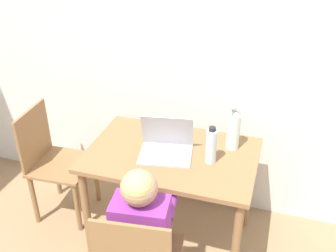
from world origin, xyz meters
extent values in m
cube|color=white|center=(0.00, 2.23, 1.25)|extent=(6.40, 0.05, 2.50)
cube|color=olive|center=(-0.23, 1.70, 0.71)|extent=(1.05, 0.69, 0.03)
cylinder|color=olive|center=(-0.71, 1.41, 0.35)|extent=(0.05, 0.05, 0.70)
cylinder|color=olive|center=(0.24, 1.41, 0.35)|extent=(0.05, 0.05, 0.70)
cylinder|color=olive|center=(-0.71, 2.00, 0.35)|extent=(0.05, 0.05, 0.70)
cylinder|color=olive|center=(0.24, 2.00, 0.35)|extent=(0.05, 0.05, 0.70)
cube|color=olive|center=(-1.07, 1.75, 0.43)|extent=(0.42, 0.42, 0.02)
cube|color=olive|center=(-1.26, 1.74, 0.64)|extent=(0.04, 0.38, 0.41)
cylinder|color=olive|center=(-0.89, 1.59, 0.21)|extent=(0.04, 0.04, 0.42)
cylinder|color=olive|center=(-0.91, 1.93, 0.21)|extent=(0.04, 0.04, 0.42)
cylinder|color=olive|center=(-1.23, 1.57, 0.21)|extent=(0.04, 0.04, 0.42)
cylinder|color=olive|center=(-1.25, 1.91, 0.21)|extent=(0.04, 0.04, 0.42)
cube|color=purple|center=(-0.22, 1.12, 0.62)|extent=(0.31, 0.21, 0.38)
sphere|color=tan|center=(-0.22, 1.12, 0.90)|extent=(0.18, 0.18, 0.18)
sphere|color=#D8BC72|center=(-0.22, 1.11, 0.93)|extent=(0.15, 0.15, 0.15)
cylinder|color=navy|center=(-0.17, 1.27, 0.45)|extent=(0.12, 0.29, 0.09)
cylinder|color=navy|center=(-0.30, 1.25, 0.45)|extent=(0.12, 0.29, 0.09)
cylinder|color=navy|center=(-0.19, 1.41, 0.22)|extent=(0.08, 0.08, 0.44)
cylinder|color=navy|center=(-0.32, 1.39, 0.22)|extent=(0.08, 0.08, 0.44)
cylinder|color=purple|center=(-0.13, 1.35, 0.64)|extent=(0.09, 0.25, 0.06)
cylinder|color=purple|center=(-0.37, 1.32, 0.64)|extent=(0.09, 0.25, 0.06)
cube|color=#B2B2B7|center=(-0.26, 1.67, 0.73)|extent=(0.36, 0.30, 0.01)
cube|color=silver|center=(-0.26, 1.67, 0.74)|extent=(0.31, 0.22, 0.00)
cube|color=#B2B2B7|center=(-0.27, 1.75, 0.85)|extent=(0.33, 0.14, 0.23)
cube|color=#19284C|center=(-0.28, 1.75, 0.85)|extent=(0.29, 0.13, 0.20)
cylinder|color=silver|center=(0.11, 1.88, 0.84)|extent=(0.08, 0.08, 0.23)
cylinder|color=#3D7A38|center=(0.13, 1.88, 0.89)|extent=(0.01, 0.01, 0.22)
sphere|color=white|center=(0.13, 1.88, 1.00)|extent=(0.03, 0.03, 0.03)
cylinder|color=#3D7A38|center=(0.11, 1.90, 0.87)|extent=(0.01, 0.01, 0.19)
sphere|color=white|center=(0.11, 1.90, 0.97)|extent=(0.05, 0.05, 0.05)
cylinder|color=#3D7A38|center=(0.09, 1.88, 0.87)|extent=(0.01, 0.01, 0.20)
sphere|color=white|center=(0.09, 1.88, 0.98)|extent=(0.05, 0.05, 0.05)
cylinder|color=#3D7A38|center=(0.10, 1.86, 0.90)|extent=(0.01, 0.01, 0.25)
sphere|color=white|center=(0.10, 1.86, 1.02)|extent=(0.04, 0.04, 0.04)
cylinder|color=#3D7A38|center=(0.12, 1.86, 0.87)|extent=(0.01, 0.01, 0.19)
sphere|color=white|center=(0.12, 1.86, 0.97)|extent=(0.04, 0.04, 0.04)
cylinder|color=silver|center=(0.01, 1.69, 0.83)|extent=(0.07, 0.07, 0.21)
cylinder|color=#262628|center=(0.01, 1.69, 0.95)|extent=(0.04, 0.04, 0.02)
camera|label=1|loc=(0.35, -0.23, 2.08)|focal=42.00mm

